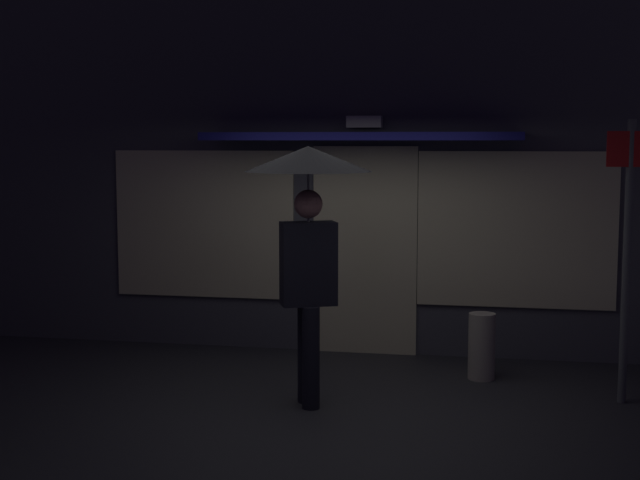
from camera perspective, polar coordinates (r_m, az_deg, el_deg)
name	(u,v)px	position (r m, az deg, el deg)	size (l,w,h in m)	color
ground_plane	(327,413)	(7.61, 0.46, -10.94)	(18.00, 18.00, 0.00)	#2D2D33
building_facade	(367,163)	(9.58, 3.02, 4.92)	(10.26, 1.00, 4.08)	#4C4C56
person_with_umbrella	(308,204)	(7.52, -0.75, 2.31)	(1.07, 1.07, 2.21)	black
street_sign_post	(627,244)	(8.06, 18.94, -0.26)	(0.40, 0.07, 2.44)	#595B60
sidewalk_bollard	(482,346)	(8.70, 10.23, -6.66)	(0.25, 0.25, 0.63)	#B2A899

